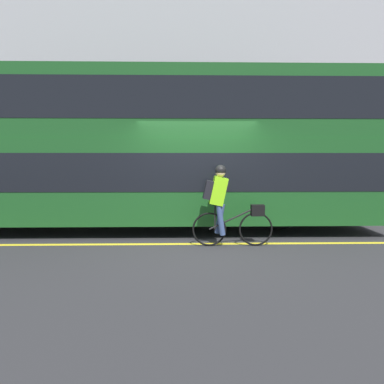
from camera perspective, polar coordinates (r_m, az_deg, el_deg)
ground_plane at (r=7.49m, az=0.97°, el=-8.21°), size 80.00×80.00×0.00m
road_center_line at (r=7.64m, az=0.92°, el=-7.90°), size 50.00×0.14×0.01m
sidewalk_curb at (r=12.30m, az=0.03°, el=-2.46°), size 60.00×1.70×0.15m
building_facade at (r=13.46m, az=-0.08°, el=16.89°), size 60.00×0.30×8.88m
bus at (r=9.12m, az=-9.39°, el=7.12°), size 11.67×2.47×3.69m
cyclist_on_bike at (r=7.35m, az=4.93°, el=-1.62°), size 1.59×0.32×1.60m
street_sign_post at (r=12.93m, az=19.41°, el=4.24°), size 0.36×0.09×2.53m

